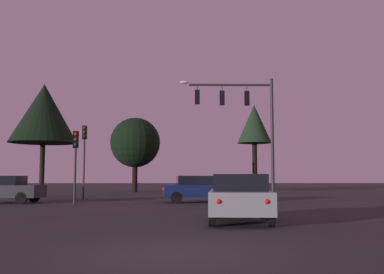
{
  "coord_description": "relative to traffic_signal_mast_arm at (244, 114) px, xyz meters",
  "views": [
    {
      "loc": [
        0.18,
        -8.46,
        1.41
      ],
      "look_at": [
        0.85,
        19.83,
        3.98
      ],
      "focal_mm": 41.92,
      "sensor_mm": 36.0,
      "label": 1
    }
  ],
  "objects": [
    {
      "name": "car_crossing_left",
      "position": [
        -13.85,
        -2.26,
        -4.61
      ],
      "size": [
        4.33,
        2.17,
        1.52
      ],
      "color": "#232328",
      "rests_on": "ground"
    },
    {
      "name": "traffic_light_corner_left",
      "position": [
        -9.6,
        -3.6,
        -2.63
      ],
      "size": [
        0.34,
        0.37,
        3.9
      ],
      "color": "#232326",
      "rests_on": "ground"
    },
    {
      "name": "traffic_light_corner_right",
      "position": [
        -10.31,
        1.81,
        -2.01
      ],
      "size": [
        0.33,
        0.37,
        4.83
      ],
      "color": "#232326",
      "rests_on": "ground"
    },
    {
      "name": "car_crossing_right",
      "position": [
        -2.97,
        -1.75,
        -4.61
      ],
      "size": [
        4.2,
        2.14,
        1.52
      ],
      "color": "#0F1947",
      "rests_on": "ground"
    },
    {
      "name": "tree_center_horizon",
      "position": [
        -8.52,
        16.7,
        -0.55
      ],
      "size": [
        4.94,
        4.94,
        7.35
      ],
      "color": "black",
      "rests_on": "ground"
    },
    {
      "name": "tree_behind_sign",
      "position": [
        -14.04,
        5.1,
        0.69
      ],
      "size": [
        4.89,
        4.89,
        8.29
      ],
      "color": "black",
      "rests_on": "ground"
    },
    {
      "name": "ground_plane",
      "position": [
        -4.11,
        5.3,
        -5.41
      ],
      "size": [
        168.0,
        168.0,
        0.0
      ],
      "primitive_type": "plane",
      "color": "#262326",
      "rests_on": "ground"
    },
    {
      "name": "tree_left_far",
      "position": [
        2.52,
        11.58,
        0.65
      ],
      "size": [
        3.01,
        3.01,
        7.87
      ],
      "color": "black",
      "rests_on": "ground"
    },
    {
      "name": "traffic_signal_mast_arm",
      "position": [
        0.0,
        0.0,
        0.0
      ],
      "size": [
        5.88,
        0.37,
        7.63
      ],
      "color": "#232326",
      "rests_on": "ground"
    },
    {
      "name": "car_nearside_lane",
      "position": [
        -2.07,
        -13.31,
        -4.61
      ],
      "size": [
        2.24,
        4.24,
        1.52
      ],
      "color": "gray",
      "rests_on": "ground"
    }
  ]
}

